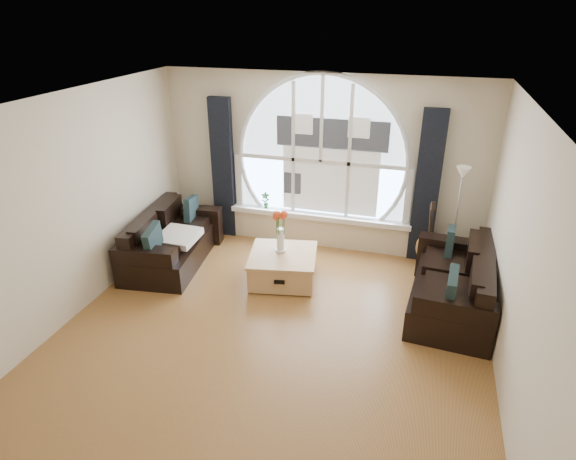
# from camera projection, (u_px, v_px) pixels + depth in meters

# --- Properties ---
(ground) EXTENTS (5.00, 5.50, 0.01)m
(ground) POSITION_uv_depth(u_px,v_px,m) (266.00, 343.00, 5.62)
(ground) COLOR brown
(ground) RESTS_ON ground
(ceiling) EXTENTS (5.00, 5.50, 0.01)m
(ceiling) POSITION_uv_depth(u_px,v_px,m) (261.00, 108.00, 4.47)
(ceiling) COLOR silver
(ceiling) RESTS_ON ground
(wall_back) EXTENTS (5.00, 0.01, 2.70)m
(wall_back) POSITION_uv_depth(u_px,v_px,m) (321.00, 163.00, 7.43)
(wall_back) COLOR beige
(wall_back) RESTS_ON ground
(wall_front) EXTENTS (5.00, 0.01, 2.70)m
(wall_front) POSITION_uv_depth(u_px,v_px,m) (103.00, 451.00, 2.65)
(wall_front) COLOR beige
(wall_front) RESTS_ON ground
(wall_left) EXTENTS (0.01, 5.50, 2.70)m
(wall_left) POSITION_uv_depth(u_px,v_px,m) (63.00, 213.00, 5.67)
(wall_left) COLOR beige
(wall_left) RESTS_ON ground
(wall_right) EXTENTS (0.01, 5.50, 2.70)m
(wall_right) POSITION_uv_depth(u_px,v_px,m) (523.00, 273.00, 4.41)
(wall_right) COLOR beige
(wall_right) RESTS_ON ground
(attic_slope) EXTENTS (0.92, 5.50, 0.72)m
(attic_slope) POSITION_uv_depth(u_px,v_px,m) (509.00, 165.00, 4.06)
(attic_slope) COLOR silver
(attic_slope) RESTS_ON ground
(arched_window) EXTENTS (2.60, 0.06, 2.15)m
(arched_window) POSITION_uv_depth(u_px,v_px,m) (322.00, 146.00, 7.29)
(arched_window) COLOR silver
(arched_window) RESTS_ON wall_back
(window_sill) EXTENTS (2.90, 0.22, 0.08)m
(window_sill) POSITION_uv_depth(u_px,v_px,m) (319.00, 216.00, 7.70)
(window_sill) COLOR white
(window_sill) RESTS_ON wall_back
(window_frame) EXTENTS (2.76, 0.08, 2.15)m
(window_frame) POSITION_uv_depth(u_px,v_px,m) (321.00, 147.00, 7.26)
(window_frame) COLOR white
(window_frame) RESTS_ON wall_back
(neighbor_house) EXTENTS (1.70, 0.02, 1.50)m
(neighbor_house) POSITION_uv_depth(u_px,v_px,m) (331.00, 156.00, 7.29)
(neighbor_house) COLOR silver
(neighbor_house) RESTS_ON wall_back
(curtain_left) EXTENTS (0.35, 0.12, 2.30)m
(curtain_left) POSITION_uv_depth(u_px,v_px,m) (223.00, 169.00, 7.82)
(curtain_left) COLOR black
(curtain_left) RESTS_ON ground
(curtain_right) EXTENTS (0.35, 0.12, 2.30)m
(curtain_right) POSITION_uv_depth(u_px,v_px,m) (427.00, 188.00, 7.01)
(curtain_right) COLOR black
(curtain_right) RESTS_ON ground
(sofa_left) EXTENTS (1.09, 1.84, 0.78)m
(sofa_left) POSITION_uv_depth(u_px,v_px,m) (172.00, 238.00, 7.22)
(sofa_left) COLOR black
(sofa_left) RESTS_ON ground
(sofa_right) EXTENTS (1.05, 1.88, 0.80)m
(sofa_right) POSITION_uv_depth(u_px,v_px,m) (452.00, 281.00, 6.10)
(sofa_right) COLOR black
(sofa_right) RESTS_ON ground
(coffee_chest) EXTENTS (1.07, 1.07, 0.45)m
(coffee_chest) POSITION_uv_depth(u_px,v_px,m) (283.00, 266.00, 6.82)
(coffee_chest) COLOR tan
(coffee_chest) RESTS_ON ground
(throw_blanket) EXTENTS (0.56, 0.56, 0.10)m
(throw_blanket) POSITION_uv_depth(u_px,v_px,m) (178.00, 237.00, 7.04)
(throw_blanket) COLOR silver
(throw_blanket) RESTS_ON sofa_left
(vase_flowers) EXTENTS (0.24, 0.24, 0.70)m
(vase_flowers) POSITION_uv_depth(u_px,v_px,m) (280.00, 226.00, 6.66)
(vase_flowers) COLOR white
(vase_flowers) RESTS_ON coffee_chest
(floor_lamp) EXTENTS (0.24, 0.24, 1.60)m
(floor_lamp) POSITION_uv_depth(u_px,v_px,m) (455.00, 221.00, 6.80)
(floor_lamp) COLOR #B2B2B2
(floor_lamp) RESTS_ON ground
(guitar) EXTENTS (0.42, 0.35, 1.06)m
(guitar) POSITION_uv_depth(u_px,v_px,m) (429.00, 233.00, 7.08)
(guitar) COLOR olive
(guitar) RESTS_ON ground
(potted_plant) EXTENTS (0.17, 0.14, 0.27)m
(potted_plant) POSITION_uv_depth(u_px,v_px,m) (266.00, 200.00, 7.85)
(potted_plant) COLOR #1E6023
(potted_plant) RESTS_ON window_sill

